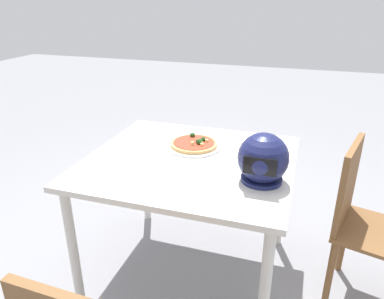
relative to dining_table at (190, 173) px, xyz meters
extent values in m
plane|color=gray|center=(0.00, 0.00, -0.68)|extent=(14.00, 14.00, 0.00)
cube|color=beige|center=(0.00, 0.00, 0.07)|extent=(1.09, 1.01, 0.03)
cylinder|color=beige|center=(-0.49, -0.44, -0.31)|extent=(0.05, 0.05, 0.73)
cylinder|color=beige|center=(0.49, -0.44, -0.31)|extent=(0.05, 0.05, 0.73)
cylinder|color=beige|center=(-0.49, 0.44, -0.31)|extent=(0.05, 0.05, 0.73)
cylinder|color=beige|center=(0.49, 0.44, -0.31)|extent=(0.05, 0.05, 0.73)
cylinder|color=white|center=(0.03, -0.16, 0.09)|extent=(0.31, 0.31, 0.01)
cylinder|color=tan|center=(0.03, -0.16, 0.11)|extent=(0.27, 0.27, 0.02)
cylinder|color=red|center=(0.03, -0.16, 0.12)|extent=(0.24, 0.24, 0.00)
sphere|color=#234C1E|center=(-0.01, -0.14, 0.13)|extent=(0.04, 0.04, 0.04)
sphere|color=#234C1E|center=(-0.02, -0.19, 0.13)|extent=(0.03, 0.03, 0.03)
sphere|color=#234C1E|center=(0.00, -0.15, 0.13)|extent=(0.03, 0.03, 0.03)
sphere|color=#234C1E|center=(0.06, -0.24, 0.13)|extent=(0.03, 0.03, 0.03)
cylinder|color=#E0D172|center=(0.02, -0.11, 0.13)|extent=(0.02, 0.02, 0.02)
cylinder|color=#E0D172|center=(-0.03, -0.12, 0.12)|extent=(0.02, 0.02, 0.01)
cylinder|color=#E0D172|center=(-0.02, -0.14, 0.13)|extent=(0.02, 0.02, 0.02)
cylinder|color=#E0D172|center=(-0.04, -0.19, 0.12)|extent=(0.02, 0.02, 0.01)
sphere|color=#191E4C|center=(-0.40, 0.13, 0.20)|extent=(0.24, 0.24, 0.24)
cylinder|color=#191E4C|center=(-0.40, 0.13, 0.09)|extent=(0.20, 0.20, 0.02)
cube|color=black|center=(-0.40, 0.24, 0.21)|extent=(0.15, 0.02, 0.08)
cube|color=brown|center=(-1.00, -0.09, -0.24)|extent=(0.49, 0.49, 0.02)
cube|color=brown|center=(-0.82, -0.13, 0.00)|extent=(0.13, 0.38, 0.45)
cylinder|color=brown|center=(-0.88, -0.29, -0.46)|extent=(0.04, 0.04, 0.43)
cylinder|color=brown|center=(-0.79, 0.04, -0.46)|extent=(0.04, 0.04, 0.43)
camera|label=1|loc=(-0.55, 1.69, 0.90)|focal=33.90mm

